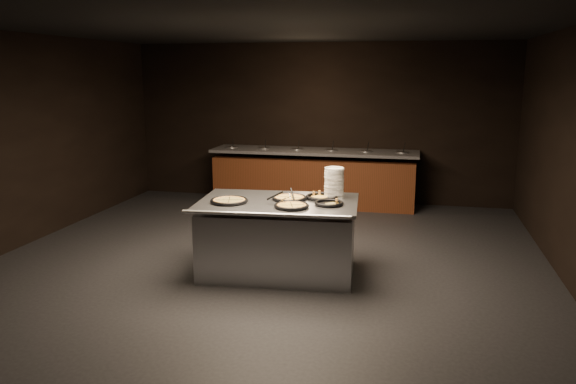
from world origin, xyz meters
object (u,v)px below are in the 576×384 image
Objects in this scene: pan_veggie_whole at (229,201)px; pan_cheese_whole at (289,198)px; plate_stack at (334,183)px; serving_counter at (278,239)px.

pan_cheese_whole is (0.65, 0.30, -0.00)m from pan_veggie_whole.
plate_stack reaches higher than pan_veggie_whole.
pan_veggie_whole is at bearing -154.31° from plate_stack.
serving_counter is at bearing -137.52° from pan_cheese_whole.
pan_veggie_whole is (-1.15, -0.55, -0.16)m from plate_stack.
serving_counter is 0.75m from pan_veggie_whole.
plate_stack is at bearing 26.61° from pan_cheese_whole.
pan_veggie_whole is (-0.54, -0.20, 0.48)m from serving_counter.
plate_stack is 0.86× the size of pan_cheese_whole.
serving_counter is 5.43× the size of plate_stack.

